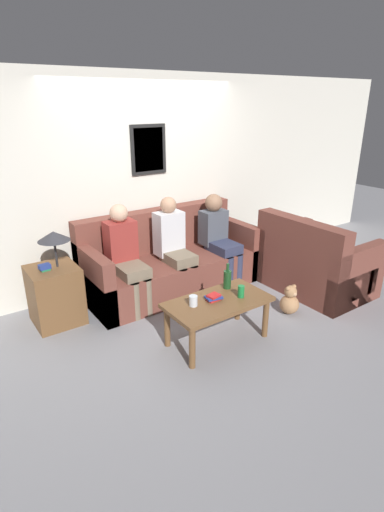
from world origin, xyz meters
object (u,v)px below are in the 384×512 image
at_px(wine_bottle, 227,279).
at_px(person_right, 219,235).
at_px(person_left, 126,254).
at_px(couch_main, 169,263).
at_px(couch_side, 314,266).
at_px(person_middle, 174,244).
at_px(coffee_table, 218,306).
at_px(teddy_bear, 290,301).
at_px(drinking_glass, 193,301).

height_order(wine_bottle, person_right, person_right).
relative_size(person_left, person_right, 1.05).
distance_m(couch_main, person_right, 0.75).
relative_size(wine_bottle, person_left, 0.23).
bearing_deg(couch_main, person_right, -14.32).
bearing_deg(couch_side, person_middle, 57.18).
relative_size(coffee_table, teddy_bear, 2.99).
xyz_separation_m(coffee_table, person_right, (0.93, 1.16, 0.25)).
distance_m(wine_bottle, person_left, 1.21).
distance_m(wine_bottle, teddy_bear, 0.90).
distance_m(wine_bottle, person_right, 1.21).
distance_m(person_middle, person_right, 0.69).
distance_m(person_right, teddy_bear, 1.29).
xyz_separation_m(couch_main, person_middle, (-0.03, -0.16, 0.32)).
bearing_deg(drinking_glass, couch_side, 5.02).
distance_m(drinking_glass, person_right, 1.63).
bearing_deg(couch_side, wine_bottle, 92.46).
bearing_deg(person_right, couch_main, 165.68).
relative_size(person_middle, person_right, 1.05).
xyz_separation_m(couch_side, person_middle, (-1.48, 0.95, 0.32)).
bearing_deg(teddy_bear, coffee_table, 178.37).
xyz_separation_m(wine_bottle, teddy_bear, (0.77, -0.19, -0.41)).
relative_size(wine_bottle, drinking_glass, 2.68).
bearing_deg(person_middle, coffee_table, -101.65).
xyz_separation_m(drinking_glass, person_right, (1.19, 1.11, 0.13)).
bearing_deg(person_middle, couch_main, 80.69).
height_order(couch_main, wine_bottle, couch_main).
xyz_separation_m(coffee_table, wine_bottle, (0.25, 0.16, 0.17)).
bearing_deg(teddy_bear, person_right, 94.47).
bearing_deg(drinking_glass, person_middle, 66.02).
xyz_separation_m(couch_main, wine_bottle, (-0.02, -1.17, 0.23)).
bearing_deg(teddy_bear, person_left, 139.35).
distance_m(couch_main, person_middle, 0.36).
xyz_separation_m(drinking_glass, teddy_bear, (1.28, -0.08, -0.36)).
relative_size(couch_main, couch_side, 1.73).
xyz_separation_m(wine_bottle, person_middle, (-0.00, 1.01, 0.09)).
xyz_separation_m(couch_main, coffee_table, (-0.27, -1.33, 0.06)).
bearing_deg(person_middle, teddy_bear, -57.11).
height_order(drinking_glass, teddy_bear, drinking_glass).
bearing_deg(wine_bottle, person_right, 55.85).
bearing_deg(teddy_bear, drinking_glass, 176.45).
relative_size(wine_bottle, person_middle, 0.23).
height_order(drinking_glass, person_left, person_left).
xyz_separation_m(person_right, teddy_bear, (0.09, -1.19, -0.49)).
xyz_separation_m(wine_bottle, person_left, (-0.64, 1.02, 0.09)).
bearing_deg(person_left, wine_bottle, -57.99).
distance_m(drinking_glass, person_middle, 1.24).
distance_m(coffee_table, wine_bottle, 0.34).
relative_size(drinking_glass, teddy_bear, 0.30).
bearing_deg(drinking_glass, wine_bottle, 12.34).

